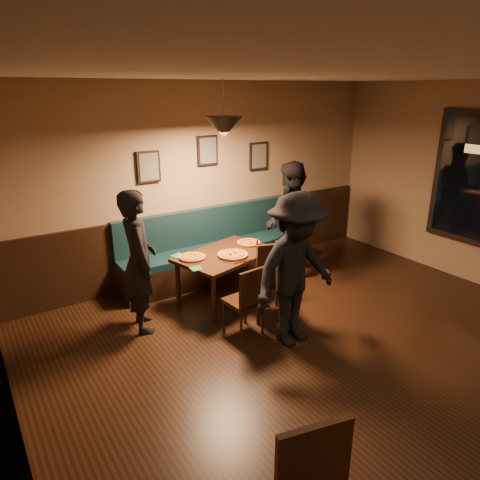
% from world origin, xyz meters
% --- Properties ---
extents(floor, '(7.00, 7.00, 0.00)m').
position_xyz_m(floor, '(0.00, 0.00, 0.00)').
color(floor, black).
rests_on(floor, ground).
extents(ceiling, '(7.00, 7.00, 0.00)m').
position_xyz_m(ceiling, '(0.00, 0.00, 2.80)').
color(ceiling, silver).
rests_on(ceiling, ground).
extents(wall_back, '(6.00, 0.00, 6.00)m').
position_xyz_m(wall_back, '(0.00, 3.50, 1.40)').
color(wall_back, '#8C704F').
rests_on(wall_back, ground).
extents(wall_left, '(0.00, 7.00, 7.00)m').
position_xyz_m(wall_left, '(-3.00, 0.00, 1.40)').
color(wall_left, '#8C704F').
rests_on(wall_left, ground).
extents(wainscot, '(5.88, 0.06, 1.00)m').
position_xyz_m(wainscot, '(0.00, 3.47, 0.50)').
color(wainscot, black).
rests_on(wainscot, ground).
extents(booth_bench, '(3.00, 0.60, 1.00)m').
position_xyz_m(booth_bench, '(0.00, 3.20, 0.50)').
color(booth_bench, '#0F232D').
rests_on(booth_bench, ground).
extents(picture_left, '(0.32, 0.04, 0.42)m').
position_xyz_m(picture_left, '(-0.90, 3.47, 1.70)').
color(picture_left, black).
rests_on(picture_left, wall_back).
extents(picture_center, '(0.32, 0.04, 0.42)m').
position_xyz_m(picture_center, '(0.00, 3.47, 1.85)').
color(picture_center, black).
rests_on(picture_center, wall_back).
extents(picture_right, '(0.32, 0.04, 0.42)m').
position_xyz_m(picture_right, '(0.90, 3.47, 1.70)').
color(picture_right, black).
rests_on(picture_right, wall_back).
extents(pendant_lamp, '(0.44, 0.44, 0.25)m').
position_xyz_m(pendant_lamp, '(-0.33, 2.47, 2.25)').
color(pendant_lamp, black).
rests_on(pendant_lamp, ceiling).
extents(dining_table, '(1.41, 1.09, 0.67)m').
position_xyz_m(dining_table, '(-0.33, 2.47, 0.33)').
color(dining_table, black).
rests_on(dining_table, floor).
extents(chair_near_left, '(0.40, 0.40, 0.84)m').
position_xyz_m(chair_near_left, '(-0.59, 1.65, 0.42)').
color(chair_near_left, black).
rests_on(chair_near_left, floor).
extents(chair_near_right, '(0.56, 0.56, 1.01)m').
position_xyz_m(chair_near_right, '(-0.11, 1.83, 0.51)').
color(chair_near_right, black).
rests_on(chair_near_right, floor).
extents(diner_left, '(0.51, 0.67, 1.67)m').
position_xyz_m(diner_left, '(-1.51, 2.41, 0.83)').
color(diner_left, black).
rests_on(diner_left, floor).
extents(diner_right, '(0.91, 1.02, 1.73)m').
position_xyz_m(diner_right, '(0.85, 2.58, 0.86)').
color(diner_right, black).
rests_on(diner_right, floor).
extents(diner_front, '(1.17, 0.76, 1.71)m').
position_xyz_m(diner_front, '(-0.22, 1.20, 0.85)').
color(diner_front, black).
rests_on(diner_front, floor).
extents(pizza_a, '(0.40, 0.40, 0.04)m').
position_xyz_m(pizza_a, '(-0.77, 2.55, 0.69)').
color(pizza_a, gold).
rests_on(pizza_a, dining_table).
extents(pizza_b, '(0.48, 0.48, 0.04)m').
position_xyz_m(pizza_b, '(-0.30, 2.33, 0.69)').
color(pizza_b, gold).
rests_on(pizza_b, dining_table).
extents(pizza_c, '(0.36, 0.36, 0.04)m').
position_xyz_m(pizza_c, '(0.13, 2.61, 0.69)').
color(pizza_c, orange).
rests_on(pizza_c, dining_table).
extents(soda_glass, '(0.10, 0.10, 0.16)m').
position_xyz_m(soda_glass, '(0.25, 2.12, 0.75)').
color(soda_glass, black).
rests_on(soda_glass, dining_table).
extents(tabasco_bottle, '(0.04, 0.04, 0.13)m').
position_xyz_m(tabasco_bottle, '(0.15, 2.44, 0.73)').
color(tabasco_bottle, '#A10514').
rests_on(tabasco_bottle, dining_table).
extents(napkin_a, '(0.19, 0.19, 0.01)m').
position_xyz_m(napkin_a, '(-0.88, 2.72, 0.67)').
color(napkin_a, '#217D3E').
rests_on(napkin_a, dining_table).
extents(napkin_b, '(0.14, 0.14, 0.01)m').
position_xyz_m(napkin_b, '(-0.89, 2.22, 0.67)').
color(napkin_b, '#1D6E2D').
rests_on(napkin_b, dining_table).
extents(cutlery_set, '(0.19, 0.04, 0.00)m').
position_xyz_m(cutlery_set, '(-0.31, 2.09, 0.67)').
color(cutlery_set, silver).
rests_on(cutlery_set, dining_table).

